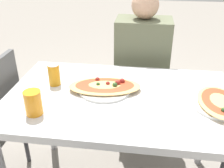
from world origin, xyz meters
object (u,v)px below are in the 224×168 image
(dining_table, at_px, (120,107))
(soda_can, at_px, (54,75))
(chair_far_seated, at_px, (141,77))
(pizza_second, at_px, (219,103))
(pizza_main, at_px, (105,87))
(drink_glass, at_px, (33,103))
(person_seated, at_px, (142,60))

(dining_table, relative_size, soda_can, 9.92)
(chair_far_seated, height_order, pizza_second, chair_far_seated)
(pizza_main, xyz_separation_m, drink_glass, (-0.30, -0.28, 0.04))
(dining_table, distance_m, pizza_main, 0.14)
(dining_table, distance_m, chair_far_seated, 0.75)
(pizza_main, relative_size, soda_can, 3.42)
(person_seated, relative_size, pizza_second, 3.59)
(soda_can, bearing_deg, chair_far_seated, 52.89)
(dining_table, bearing_deg, person_seated, 80.84)
(chair_far_seated, height_order, pizza_main, chair_far_seated)
(dining_table, bearing_deg, pizza_second, -3.67)
(person_seated, bearing_deg, chair_far_seated, -90.00)
(person_seated, bearing_deg, pizza_main, 71.16)
(soda_can, distance_m, drink_glass, 0.30)
(person_seated, distance_m, soda_can, 0.73)
(chair_far_seated, height_order, drink_glass, chair_far_seated)
(person_seated, xyz_separation_m, soda_can, (-0.49, -0.53, 0.10))
(soda_can, height_order, pizza_second, soda_can)
(pizza_main, bearing_deg, dining_table, -30.38)
(dining_table, height_order, drink_glass, drink_glass)
(drink_glass, bearing_deg, person_seated, 59.64)
(person_seated, distance_m, pizza_main, 0.59)
(soda_can, relative_size, drink_glass, 1.03)
(chair_far_seated, xyz_separation_m, person_seated, (-0.00, -0.12, 0.20))
(dining_table, xyz_separation_m, pizza_main, (-0.09, 0.05, 0.10))
(pizza_second, bearing_deg, drink_glass, -167.92)
(chair_far_seated, distance_m, pizza_main, 0.74)
(chair_far_seated, relative_size, pizza_second, 2.70)
(chair_far_seated, bearing_deg, pizza_second, 118.37)
(dining_table, bearing_deg, drink_glass, -150.07)
(dining_table, distance_m, soda_can, 0.42)
(chair_far_seated, distance_m, person_seated, 0.23)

